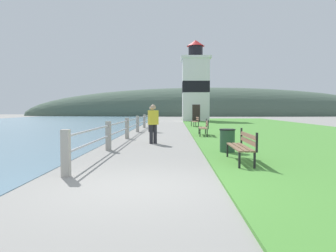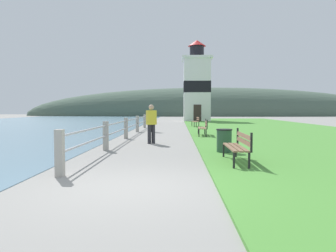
{
  "view_description": "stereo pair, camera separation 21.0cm",
  "coord_description": "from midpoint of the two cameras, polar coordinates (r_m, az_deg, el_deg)",
  "views": [
    {
      "loc": [
        0.8,
        -6.21,
        1.53
      ],
      "look_at": [
        0.3,
        16.83,
        0.3
      ],
      "focal_mm": 35.0,
      "sensor_mm": 36.0,
      "label": 1
    },
    {
      "loc": [
        1.01,
        -6.2,
        1.53
      ],
      "look_at": [
        0.3,
        16.83,
        0.3
      ],
      "focal_mm": 35.0,
      "sensor_mm": 36.0,
      "label": 2
    }
  ],
  "objects": [
    {
      "name": "park_bench_midway",
      "position": [
        18.03,
        6.57,
        -0.11
      ],
      "size": [
        0.55,
        1.87,
        0.94
      ],
      "rotation": [
        0.0,
        0.0,
        3.1
      ],
      "color": "brown",
      "rests_on": "ground_plane"
    },
    {
      "name": "park_bench_near",
      "position": [
        9.2,
        12.8,
        -3.18
      ],
      "size": [
        0.48,
        1.98,
        0.94
      ],
      "rotation": [
        0.0,
        0.0,
        3.14
      ],
      "color": "brown",
      "rests_on": "ground_plane"
    },
    {
      "name": "park_bench_far",
      "position": [
        26.95,
        5.18,
        0.93
      ],
      "size": [
        0.59,
        1.68,
        0.94
      ],
      "rotation": [
        0.0,
        0.0,
        3.21
      ],
      "color": "brown",
      "rests_on": "ground_plane"
    },
    {
      "name": "person_by_railing",
      "position": [
        21.54,
        -2.75,
        1.37
      ],
      "size": [
        0.41,
        0.23,
        1.65
      ],
      "rotation": [
        0.0,
        0.0,
        1.61
      ],
      "color": "#28282D",
      "rests_on": "ground_plane"
    },
    {
      "name": "seawall_railing",
      "position": [
        21.4,
        -5.08,
        0.6
      ],
      "size": [
        0.18,
        28.23,
        1.06
      ],
      "color": "#A8A399",
      "rests_on": "ground_plane"
    },
    {
      "name": "grass_verge",
      "position": [
        24.32,
        18.09,
        -0.63
      ],
      "size": [
        12.0,
        51.26,
        0.06
      ],
      "color": "#4C8E38",
      "rests_on": "ground_plane"
    },
    {
      "name": "lighthouse",
      "position": [
        40.17,
        5.17,
        6.99
      ],
      "size": [
        3.61,
        3.61,
        9.79
      ],
      "color": "white",
      "rests_on": "ground_plane"
    },
    {
      "name": "trash_bin",
      "position": [
        11.23,
        10.28,
        -2.64
      ],
      "size": [
        0.54,
        0.54,
        0.84
      ],
      "color": "#2D5138",
      "rests_on": "ground_plane"
    },
    {
      "name": "person_strolling",
      "position": [
        14.23,
        -2.5,
        0.61
      ],
      "size": [
        0.47,
        0.38,
        1.7
      ],
      "rotation": [
        0.0,
        0.0,
        2.03
      ],
      "color": "#28282D",
      "rests_on": "ground_plane"
    },
    {
      "name": "ground_plane",
      "position": [
        6.45,
        -6.44,
        -10.65
      ],
      "size": [
        160.0,
        160.0,
        0.0
      ],
      "primitive_type": "plane",
      "color": "gray"
    },
    {
      "name": "distant_hillside",
      "position": [
        70.75,
        7.51,
        1.78
      ],
      "size": [
        80.0,
        16.0,
        12.0
      ],
      "color": "#475B4C",
      "rests_on": "ground_plane"
    }
  ]
}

